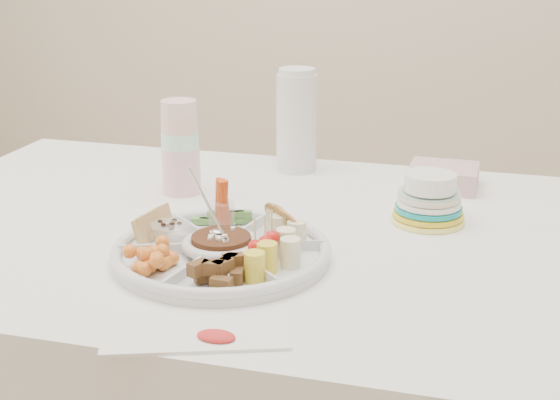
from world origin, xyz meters
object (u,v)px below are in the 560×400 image
(party_tray, at_px, (221,248))
(thermos, at_px, (297,119))
(dining_table, at_px, (246,392))
(plate_stack, at_px, (429,200))

(party_tray, xyz_separation_m, thermos, (-0.01, 0.58, 0.10))
(dining_table, height_order, thermos, thermos)
(party_tray, bearing_deg, thermos, 90.89)
(thermos, bearing_deg, dining_table, -90.85)
(party_tray, distance_m, plate_stack, 0.44)
(dining_table, xyz_separation_m, thermos, (0.01, 0.40, 0.51))
(dining_table, relative_size, thermos, 6.01)
(dining_table, xyz_separation_m, party_tray, (0.01, -0.17, 0.40))
(party_tray, xyz_separation_m, plate_stack, (0.33, 0.29, 0.02))
(dining_table, distance_m, thermos, 0.65)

